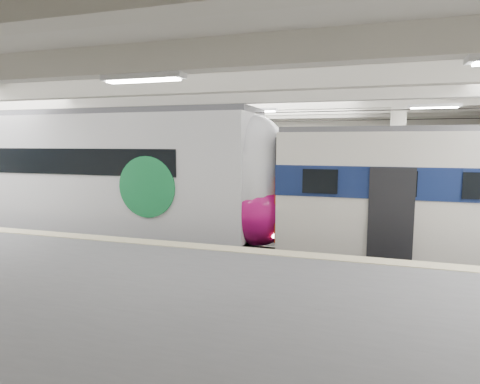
% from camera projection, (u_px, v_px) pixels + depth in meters
% --- Properties ---
extents(station_hall, '(36.00, 24.00, 5.75)m').
position_uv_depth(station_hall, '(223.00, 161.00, 11.47)').
color(station_hall, black).
rests_on(station_hall, ground).
extents(modern_emu, '(15.39, 3.17, 4.89)m').
position_uv_depth(modern_emu, '(108.00, 180.00, 14.71)').
color(modern_emu, silver).
rests_on(modern_emu, ground).
extents(far_train, '(13.22, 2.72, 4.25)m').
position_uv_depth(far_train, '(124.00, 172.00, 20.80)').
color(far_train, silver).
rests_on(far_train, ground).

